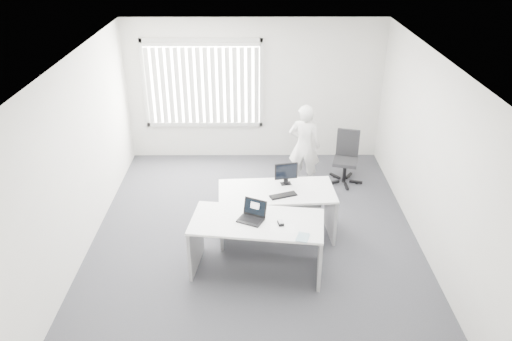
{
  "coord_description": "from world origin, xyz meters",
  "views": [
    {
      "loc": [
        -0.02,
        -6.4,
        4.47
      ],
      "look_at": [
        0.02,
        0.15,
        1.1
      ],
      "focal_mm": 35.0,
      "sensor_mm": 36.0,
      "label": 1
    }
  ],
  "objects_px": {
    "desk_far": "(276,203)",
    "office_chair": "(345,166)",
    "laptop": "(250,213)",
    "monitor": "(286,174)",
    "person": "(304,146)",
    "desk_near": "(257,235)"
  },
  "relations": [
    {
      "from": "office_chair",
      "to": "person",
      "type": "distance_m",
      "value": 0.93
    },
    {
      "from": "person",
      "to": "monitor",
      "type": "bearing_deg",
      "value": 87.98
    },
    {
      "from": "desk_far",
      "to": "office_chair",
      "type": "height_order",
      "value": "office_chair"
    },
    {
      "from": "desk_far",
      "to": "laptop",
      "type": "height_order",
      "value": "laptop"
    },
    {
      "from": "monitor",
      "to": "laptop",
      "type": "bearing_deg",
      "value": -127.44
    },
    {
      "from": "person",
      "to": "laptop",
      "type": "distance_m",
      "value": 2.67
    },
    {
      "from": "person",
      "to": "laptop",
      "type": "bearing_deg",
      "value": 83.37
    },
    {
      "from": "office_chair",
      "to": "person",
      "type": "bearing_deg",
      "value": -155.5
    },
    {
      "from": "desk_near",
      "to": "office_chair",
      "type": "distance_m",
      "value": 3.11
    },
    {
      "from": "desk_far",
      "to": "office_chair",
      "type": "relative_size",
      "value": 1.8
    },
    {
      "from": "desk_far",
      "to": "office_chair",
      "type": "xyz_separation_m",
      "value": [
        1.36,
        1.75,
        -0.26
      ]
    },
    {
      "from": "desk_near",
      "to": "desk_far",
      "type": "relative_size",
      "value": 1.05
    },
    {
      "from": "desk_far",
      "to": "monitor",
      "type": "height_order",
      "value": "monitor"
    },
    {
      "from": "person",
      "to": "monitor",
      "type": "distance_m",
      "value": 1.5
    },
    {
      "from": "laptop",
      "to": "monitor",
      "type": "distance_m",
      "value": 1.19
    },
    {
      "from": "desk_far",
      "to": "person",
      "type": "relative_size",
      "value": 1.14
    },
    {
      "from": "laptop",
      "to": "monitor",
      "type": "relative_size",
      "value": 0.93
    },
    {
      "from": "monitor",
      "to": "desk_far",
      "type": "bearing_deg",
      "value": -137.28
    },
    {
      "from": "desk_far",
      "to": "person",
      "type": "bearing_deg",
      "value": 67.31
    },
    {
      "from": "laptop",
      "to": "desk_far",
      "type": "bearing_deg",
      "value": 91.69
    },
    {
      "from": "desk_far",
      "to": "laptop",
      "type": "xyz_separation_m",
      "value": [
        -0.39,
        -0.87,
        0.37
      ]
    },
    {
      "from": "office_chair",
      "to": "laptop",
      "type": "distance_m",
      "value": 3.21
    }
  ]
}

